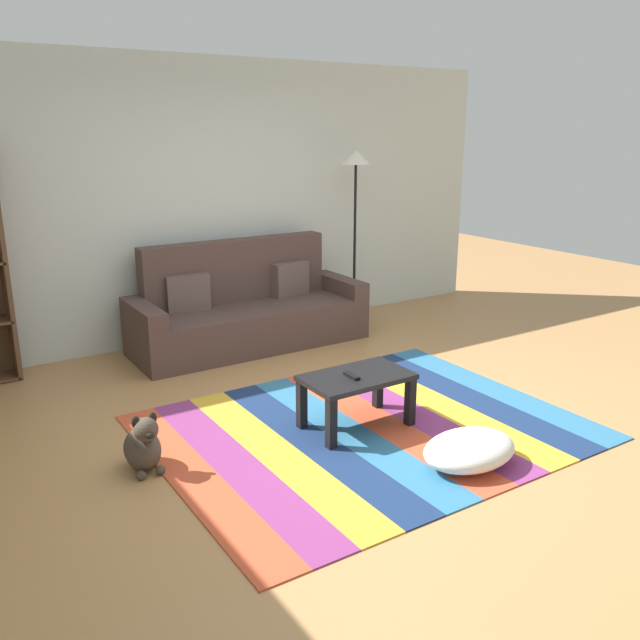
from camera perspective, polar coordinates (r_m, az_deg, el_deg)
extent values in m
plane|color=#B27F4C|center=(4.85, 2.99, -8.67)|extent=(14.00, 14.00, 0.00)
cube|color=silver|center=(6.68, -9.88, 10.02)|extent=(6.80, 0.10, 2.70)
cube|color=#C64C2D|center=(4.19, -10.87, -13.20)|extent=(0.29, 2.27, 0.01)
cube|color=#843370|center=(4.28, -7.23, -12.30)|extent=(0.29, 2.27, 0.01)
cube|color=gold|center=(4.40, -3.78, -11.40)|extent=(0.29, 2.27, 0.01)
cube|color=navy|center=(4.53, -0.55, -10.51)|extent=(0.29, 2.27, 0.01)
cube|color=teal|center=(4.67, 2.48, -9.64)|extent=(0.29, 2.27, 0.01)
cube|color=#C64C2D|center=(4.83, 5.31, -8.81)|extent=(0.29, 2.27, 0.01)
cube|color=#843370|center=(5.00, 7.94, -8.01)|extent=(0.29, 2.27, 0.01)
cube|color=gold|center=(5.17, 10.39, -7.24)|extent=(0.29, 2.27, 0.01)
cube|color=navy|center=(5.36, 12.66, -6.52)|extent=(0.29, 2.27, 0.01)
cube|color=teal|center=(5.56, 14.77, -5.84)|extent=(0.29, 2.27, 0.01)
cube|color=#4C3833|center=(6.43, -6.00, -0.53)|extent=(1.90, 0.80, 0.40)
cube|color=#4C3833|center=(6.57, -7.32, 4.29)|extent=(1.90, 0.20, 0.60)
cube|color=#4C3833|center=(6.03, -14.86, -1.32)|extent=(0.18, 0.80, 0.56)
cube|color=#4C3833|center=(6.92, 1.68, 1.44)|extent=(0.18, 0.80, 0.56)
cube|color=brown|center=(6.28, -11.32, 2.24)|extent=(0.42, 0.19, 0.36)
cube|color=brown|center=(6.74, -2.61, 3.50)|extent=(0.42, 0.19, 0.36)
cube|color=brown|center=(6.00, -25.62, 4.61)|extent=(0.04, 0.28, 2.00)
cube|color=black|center=(4.62, 3.17, -4.95)|extent=(0.75, 0.45, 0.04)
cube|color=black|center=(4.38, 0.97, -8.90)|extent=(0.06, 0.06, 0.35)
cube|color=black|center=(4.75, 7.77, -6.97)|extent=(0.06, 0.06, 0.35)
cube|color=black|center=(4.66, -1.59, -7.26)|extent=(0.06, 0.06, 0.35)
cube|color=black|center=(5.01, 5.01, -5.59)|extent=(0.06, 0.06, 0.35)
ellipsoid|color=white|center=(4.30, 12.74, -10.84)|extent=(0.65, 0.46, 0.20)
ellipsoid|color=#473D33|center=(4.31, -15.05, -10.69)|extent=(0.22, 0.30, 0.26)
sphere|color=#473D33|center=(4.15, -14.77, -9.11)|extent=(0.15, 0.15, 0.15)
ellipsoid|color=black|center=(4.10, -14.49, -9.55)|extent=(0.06, 0.07, 0.05)
ellipsoid|color=black|center=(4.13, -15.61, -8.48)|extent=(0.05, 0.04, 0.08)
ellipsoid|color=black|center=(4.16, -14.22, -8.20)|extent=(0.05, 0.04, 0.08)
sphere|color=#473D33|center=(4.23, -15.15, -12.79)|extent=(0.06, 0.06, 0.06)
sphere|color=#473D33|center=(4.26, -13.59, -12.45)|extent=(0.06, 0.06, 0.06)
cylinder|color=black|center=(7.23, 2.91, -0.11)|extent=(0.26, 0.26, 0.02)
cylinder|color=black|center=(7.05, 3.00, 6.49)|extent=(0.03, 0.03, 1.66)
cone|color=white|center=(6.95, 3.11, 13.84)|extent=(0.32, 0.32, 0.14)
cube|color=black|center=(4.57, 2.74, -4.82)|extent=(0.05, 0.15, 0.02)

